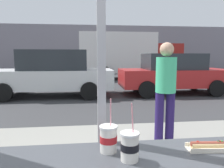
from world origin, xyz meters
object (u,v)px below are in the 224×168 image
object	(u,v)px
soda_cup_left	(108,138)
parked_car_white	(52,73)
parked_car_red	(173,73)
pedestrian	(166,87)
soda_cup_right	(130,146)
box_truck	(127,55)
hotdog_tray_far	(212,146)

from	to	relation	value
soda_cup_left	parked_car_white	world-z (taller)	parked_car_white
parked_car_red	pedestrian	xyz separation A→B (m)	(-2.22, -5.01, 0.22)
soda_cup_right	box_truck	world-z (taller)	box_truck
soda_cup_left	parked_car_white	bearing A→B (deg)	101.73
soda_cup_left	box_truck	bearing A→B (deg)	78.95
hotdog_tray_far	parked_car_white	xyz separation A→B (m)	(-2.06, 7.14, -0.14)
box_truck	pedestrian	bearing A→B (deg)	-97.41
hotdog_tray_far	box_truck	xyz separation A→B (m)	(1.95, 13.06, 0.62)
soda_cup_left	parked_car_white	xyz separation A→B (m)	(-1.47, 7.09, -0.19)
soda_cup_left	pedestrian	world-z (taller)	pedestrian
soda_cup_right	parked_car_red	xyz separation A→B (m)	(3.25, 7.20, -0.24)
parked_car_white	box_truck	xyz separation A→B (m)	(4.01, 5.92, 0.76)
soda_cup_right	hotdog_tray_far	world-z (taller)	soda_cup_right
hotdog_tray_far	parked_car_red	size ratio (longest dim) A/B	0.07
soda_cup_left	hotdog_tray_far	size ratio (longest dim) A/B	1.07
soda_cup_right	hotdog_tray_far	xyz separation A→B (m)	(0.49, 0.06, -0.05)
parked_car_red	soda_cup_right	bearing A→B (deg)	-114.25
hotdog_tray_far	parked_car_white	world-z (taller)	parked_car_white
parked_car_white	box_truck	distance (m)	7.19
parked_car_red	hotdog_tray_far	bearing A→B (deg)	-111.11
soda_cup_left	soda_cup_right	size ratio (longest dim) A/B	1.00
soda_cup_right	parked_car_white	xyz separation A→B (m)	(-1.57, 7.20, -0.19)
parked_car_red	box_truck	xyz separation A→B (m)	(-0.80, 5.92, 0.81)
soda_cup_left	box_truck	size ratio (longest dim) A/B	0.05
parked_car_white	pedestrian	world-z (taller)	parked_car_white
parked_car_red	soda_cup_left	bearing A→B (deg)	-115.24
soda_cup_left	soda_cup_right	bearing A→B (deg)	-48.34
soda_cup_right	pedestrian	world-z (taller)	pedestrian
soda_cup_left	pedestrian	bearing A→B (deg)	61.78
parked_car_red	box_truck	bearing A→B (deg)	97.74
soda_cup_left	parked_car_red	size ratio (longest dim) A/B	0.07
box_truck	soda_cup_right	bearing A→B (deg)	-100.54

